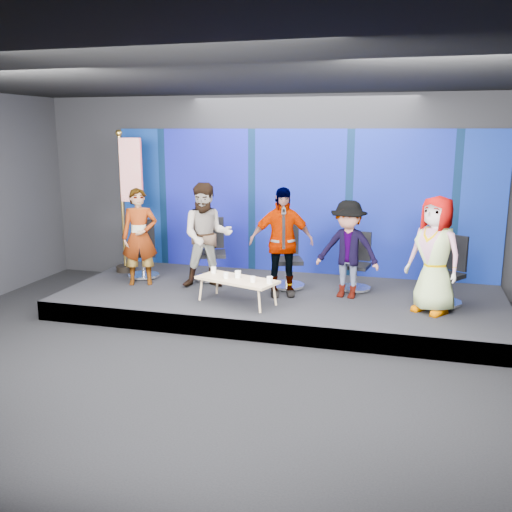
# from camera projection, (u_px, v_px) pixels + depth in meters

# --- Properties ---
(ground) EXTENTS (10.00, 10.00, 0.00)m
(ground) POSITION_uv_depth(u_px,v_px,m) (234.00, 371.00, 6.97)
(ground) COLOR black
(ground) RESTS_ON ground
(room_walls) EXTENTS (10.02, 8.02, 3.51)m
(room_walls) POSITION_uv_depth(u_px,v_px,m) (232.00, 171.00, 6.44)
(room_walls) COLOR black
(room_walls) RESTS_ON ground
(riser) EXTENTS (7.00, 3.00, 0.30)m
(riser) POSITION_uv_depth(u_px,v_px,m) (281.00, 301.00, 9.29)
(riser) COLOR black
(riser) RESTS_ON ground
(backdrop) EXTENTS (7.00, 0.08, 2.60)m
(backdrop) POSITION_uv_depth(u_px,v_px,m) (300.00, 202.00, 10.34)
(backdrop) COLOR navy
(backdrop) RESTS_ON riser
(chair_a) EXTENTS (0.75, 0.75, 1.01)m
(chair_a) POSITION_uv_depth(u_px,v_px,m) (143.00, 258.00, 10.18)
(chair_a) COLOR silver
(chair_a) RESTS_ON riser
(panelist_a) EXTENTS (0.70, 0.59, 1.64)m
(panelist_a) POSITION_uv_depth(u_px,v_px,m) (140.00, 237.00, 9.59)
(panelist_a) COLOR black
(panelist_a) RESTS_ON riser
(chair_b) EXTENTS (0.78, 0.78, 1.08)m
(chair_b) POSITION_uv_depth(u_px,v_px,m) (212.00, 260.00, 10.00)
(chair_b) COLOR silver
(chair_b) RESTS_ON riser
(panelist_b) EXTENTS (1.02, 0.91, 1.75)m
(panelist_b) POSITION_uv_depth(u_px,v_px,m) (207.00, 236.00, 9.40)
(panelist_b) COLOR black
(panelist_b) RESTS_ON riser
(chair_c) EXTENTS (0.77, 0.77, 1.06)m
(chair_c) POSITION_uv_depth(u_px,v_px,m) (287.00, 266.00, 9.52)
(chair_c) COLOR silver
(chair_c) RESTS_ON riser
(panelist_c) EXTENTS (1.09, 0.74, 1.72)m
(panelist_c) POSITION_uv_depth(u_px,v_px,m) (281.00, 242.00, 8.93)
(panelist_c) COLOR black
(panelist_c) RESTS_ON riser
(chair_d) EXTENTS (0.60, 0.60, 0.94)m
(chair_d) POSITION_uv_depth(u_px,v_px,m) (356.00, 271.00, 9.37)
(chair_d) COLOR silver
(chair_d) RESTS_ON riser
(panelist_d) EXTENTS (1.06, 0.70, 1.53)m
(panelist_d) POSITION_uv_depth(u_px,v_px,m) (348.00, 250.00, 8.84)
(panelist_d) COLOR black
(panelist_d) RESTS_ON riser
(chair_e) EXTENTS (0.82, 0.82, 1.04)m
(chair_e) POSITION_uv_depth(u_px,v_px,m) (445.00, 282.00, 8.58)
(chair_e) COLOR silver
(chair_e) RESTS_ON riser
(panelist_e) EXTENTS (0.98, 0.91, 1.69)m
(panelist_e) POSITION_uv_depth(u_px,v_px,m) (435.00, 255.00, 8.09)
(panelist_e) COLOR black
(panelist_e) RESTS_ON riser
(coffee_table) EXTENTS (1.34, 0.89, 0.38)m
(coffee_table) POSITION_uv_depth(u_px,v_px,m) (237.00, 281.00, 8.62)
(coffee_table) COLOR tan
(coffee_table) RESTS_ON riser
(mug_a) EXTENTS (0.08, 0.08, 0.10)m
(mug_a) POSITION_uv_depth(u_px,v_px,m) (214.00, 270.00, 8.94)
(mug_a) COLOR white
(mug_a) RESTS_ON coffee_table
(mug_b) EXTENTS (0.08, 0.08, 0.09)m
(mug_b) POSITION_uv_depth(u_px,v_px,m) (226.00, 276.00, 8.61)
(mug_b) COLOR white
(mug_b) RESTS_ON coffee_table
(mug_c) EXTENTS (0.09, 0.09, 0.11)m
(mug_c) POSITION_uv_depth(u_px,v_px,m) (238.00, 274.00, 8.66)
(mug_c) COLOR white
(mug_c) RESTS_ON coffee_table
(mug_d) EXTENTS (0.07, 0.07, 0.09)m
(mug_d) POSITION_uv_depth(u_px,v_px,m) (253.00, 279.00, 8.40)
(mug_d) COLOR white
(mug_d) RESTS_ON coffee_table
(mug_e) EXTENTS (0.09, 0.09, 0.10)m
(mug_e) POSITION_uv_depth(u_px,v_px,m) (270.00, 280.00, 8.33)
(mug_e) COLOR white
(mug_e) RESTS_ON coffee_table
(flag_stand) EXTENTS (0.59, 0.34, 2.58)m
(flag_stand) POSITION_uv_depth(u_px,v_px,m) (128.00, 198.00, 10.30)
(flag_stand) COLOR black
(flag_stand) RESTS_ON riser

